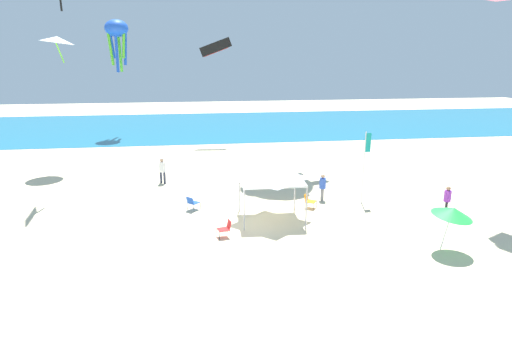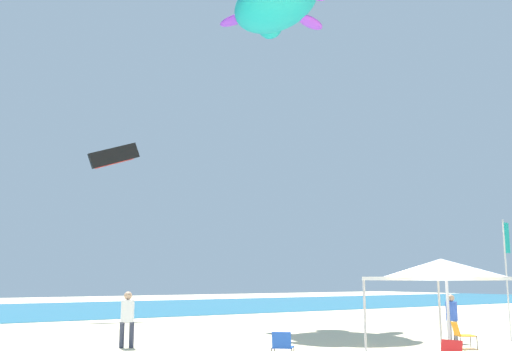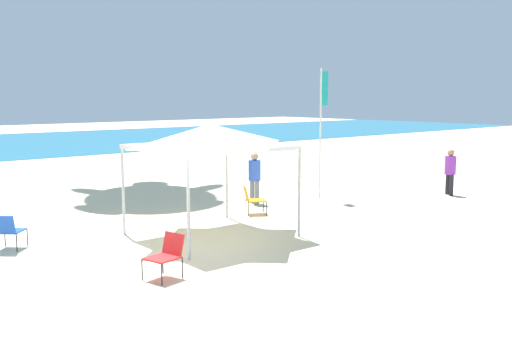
{
  "view_description": "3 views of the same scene",
  "coord_description": "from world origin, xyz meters",
  "px_view_note": "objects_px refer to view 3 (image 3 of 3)",
  "views": [
    {
      "loc": [
        -1.83,
        -20.11,
        8.48
      ],
      "look_at": [
        1.42,
        3.75,
        1.64
      ],
      "focal_mm": 30.13,
      "sensor_mm": 36.0,
      "label": 1
    },
    {
      "loc": [
        -11.72,
        -9.79,
        2.18
      ],
      "look_at": [
        -0.83,
        6.32,
        5.56
      ],
      "focal_mm": 41.44,
      "sensor_mm": 36.0,
      "label": 2
    },
    {
      "loc": [
        -6.2,
        -9.96,
        3.35
      ],
      "look_at": [
        3.16,
        0.91,
        1.37
      ],
      "focal_mm": 40.32,
      "sensor_mm": 36.0,
      "label": 3
    }
  ],
  "objects_px": {
    "folding_chair_left_of_tent": "(7,229)",
    "banner_flag": "(322,121)",
    "folding_chair_facing_ocean": "(252,198)",
    "folding_chair_right_of_tent": "(167,253)",
    "person_watching_sky": "(255,174)",
    "canopy_tent": "(210,137)",
    "person_kite_handler": "(450,168)"
  },
  "relations": [
    {
      "from": "canopy_tent",
      "to": "person_kite_handler",
      "type": "height_order",
      "value": "canopy_tent"
    },
    {
      "from": "canopy_tent",
      "to": "banner_flag",
      "type": "xyz_separation_m",
      "value": [
        5.78,
        1.75,
        0.15
      ]
    },
    {
      "from": "banner_flag",
      "to": "person_kite_handler",
      "type": "xyz_separation_m",
      "value": [
        3.86,
        -2.41,
        -1.62
      ]
    },
    {
      "from": "folding_chair_facing_ocean",
      "to": "folding_chair_left_of_tent",
      "type": "height_order",
      "value": "same"
    },
    {
      "from": "folding_chair_right_of_tent",
      "to": "person_watching_sky",
      "type": "bearing_deg",
      "value": 115.32
    },
    {
      "from": "canopy_tent",
      "to": "folding_chair_left_of_tent",
      "type": "height_order",
      "value": "canopy_tent"
    },
    {
      "from": "folding_chair_facing_ocean",
      "to": "person_watching_sky",
      "type": "relative_size",
      "value": 0.51
    },
    {
      "from": "folding_chair_left_of_tent",
      "to": "banner_flag",
      "type": "distance_m",
      "value": 10.17
    },
    {
      "from": "canopy_tent",
      "to": "person_watching_sky",
      "type": "relative_size",
      "value": 2.02
    },
    {
      "from": "folding_chair_facing_ocean",
      "to": "folding_chair_left_of_tent",
      "type": "distance_m",
      "value": 6.61
    },
    {
      "from": "canopy_tent",
      "to": "folding_chair_left_of_tent",
      "type": "xyz_separation_m",
      "value": [
        -4.18,
        1.82,
        -1.92
      ]
    },
    {
      "from": "banner_flag",
      "to": "folding_chair_left_of_tent",
      "type": "bearing_deg",
      "value": 179.64
    },
    {
      "from": "canopy_tent",
      "to": "folding_chair_left_of_tent",
      "type": "distance_m",
      "value": 4.94
    },
    {
      "from": "folding_chair_right_of_tent",
      "to": "person_kite_handler",
      "type": "distance_m",
      "value": 12.29
    },
    {
      "from": "person_kite_handler",
      "to": "folding_chair_facing_ocean",
      "type": "bearing_deg",
      "value": 107.47
    },
    {
      "from": "banner_flag",
      "to": "person_watching_sky",
      "type": "distance_m",
      "value": 2.85
    },
    {
      "from": "person_watching_sky",
      "to": "banner_flag",
      "type": "bearing_deg",
      "value": -99.67
    },
    {
      "from": "folding_chair_left_of_tent",
      "to": "person_kite_handler",
      "type": "distance_m",
      "value": 14.04
    },
    {
      "from": "folding_chair_facing_ocean",
      "to": "folding_chair_right_of_tent",
      "type": "bearing_deg",
      "value": 156.6
    },
    {
      "from": "folding_chair_right_of_tent",
      "to": "person_kite_handler",
      "type": "height_order",
      "value": "person_kite_handler"
    },
    {
      "from": "folding_chair_facing_ocean",
      "to": "person_watching_sky",
      "type": "distance_m",
      "value": 1.73
    },
    {
      "from": "canopy_tent",
      "to": "person_watching_sky",
      "type": "bearing_deg",
      "value": 35.2
    },
    {
      "from": "canopy_tent",
      "to": "banner_flag",
      "type": "bearing_deg",
      "value": 16.9
    },
    {
      "from": "banner_flag",
      "to": "canopy_tent",
      "type": "bearing_deg",
      "value": -163.1
    },
    {
      "from": "folding_chair_left_of_tent",
      "to": "banner_flag",
      "type": "relative_size",
      "value": 0.19
    },
    {
      "from": "person_watching_sky",
      "to": "person_kite_handler",
      "type": "bearing_deg",
      "value": -108.66
    },
    {
      "from": "canopy_tent",
      "to": "person_kite_handler",
      "type": "distance_m",
      "value": 9.77
    },
    {
      "from": "folding_chair_facing_ocean",
      "to": "person_kite_handler",
      "type": "bearing_deg",
      "value": -72.88
    },
    {
      "from": "canopy_tent",
      "to": "person_watching_sky",
      "type": "distance_m",
      "value": 4.57
    },
    {
      "from": "folding_chair_left_of_tent",
      "to": "folding_chair_right_of_tent",
      "type": "bearing_deg",
      "value": 155.94
    },
    {
      "from": "folding_chair_left_of_tent",
      "to": "person_kite_handler",
      "type": "relative_size",
      "value": 0.52
    },
    {
      "from": "person_kite_handler",
      "to": "person_watching_sky",
      "type": "bearing_deg",
      "value": 95.14
    }
  ]
}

